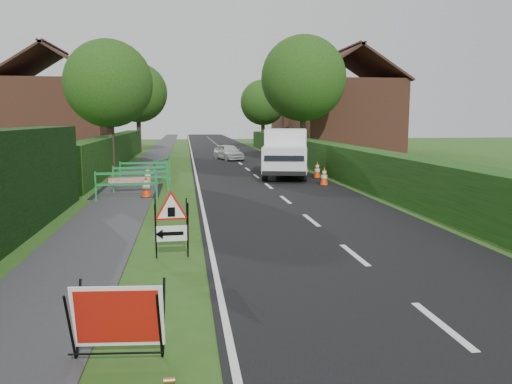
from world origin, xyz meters
TOP-DOWN VIEW (x-y plane):
  - ground at (0.00, 0.00)m, footprint 120.00×120.00m
  - road_surface at (2.50, 35.00)m, footprint 6.00×90.00m
  - footpath at (-3.00, 35.00)m, footprint 2.00×90.00m
  - hedge_west_far at (-5.00, 22.00)m, footprint 1.00×24.00m
  - hedge_east at (6.50, 16.00)m, footprint 1.20×50.00m
  - house_west at (-10.00, 30.00)m, footprint 7.50×7.40m
  - house_east_a at (11.00, 28.00)m, footprint 7.50×7.40m
  - house_east_b at (12.00, 42.00)m, footprint 7.50×7.40m
  - tree_nw at (-4.60, 18.00)m, footprint 4.40×4.40m
  - tree_ne at (6.40, 22.00)m, footprint 5.20×5.20m
  - tree_fw at (-4.60, 34.00)m, footprint 4.80×4.80m
  - tree_fe at (6.40, 38.00)m, footprint 4.20×4.20m
  - red_rect_sign at (-1.64, -2.84)m, footprint 1.07×0.71m
  - triangle_sign at (-1.17, 1.29)m, footprint 0.82×0.82m
  - works_van at (3.85, 14.71)m, footprint 2.94×5.21m
  - traffic_cone_0 at (4.83, 11.45)m, footprint 0.38×0.38m
  - traffic_cone_1 at (5.22, 14.02)m, footprint 0.38×0.38m
  - traffic_cone_2 at (4.96, 15.95)m, footprint 0.38×0.38m
  - traffic_cone_3 at (-2.22, 9.26)m, footprint 0.38×0.38m
  - traffic_cone_4 at (-2.42, 12.77)m, footprint 0.38×0.38m
  - ped_barrier_0 at (-2.84, 8.78)m, footprint 2.08×0.50m
  - ped_barrier_1 at (-2.53, 10.69)m, footprint 2.09×0.56m
  - ped_barrier_2 at (-2.52, 12.71)m, footprint 2.07×0.40m
  - ped_barrier_3 at (-1.90, 13.83)m, footprint 0.83×2.08m
  - redwhite_plank at (-2.92, 10.47)m, footprint 1.49×0.24m
  - litter_can at (-1.06, -3.46)m, footprint 0.12×0.07m
  - hatchback_car at (2.04, 24.92)m, footprint 2.08×3.34m

SIDE VIEW (x-z plane):
  - ground at x=0.00m, z-range 0.00..0.00m
  - hedge_west_far at x=-5.00m, z-range -0.90..0.90m
  - hedge_east at x=6.50m, z-range -0.75..0.75m
  - redwhite_plank at x=-2.92m, z-range -0.12..0.12m
  - litter_can at x=-1.06m, z-range -0.03..0.03m
  - road_surface at x=2.50m, z-range -0.01..0.01m
  - footpath at x=-3.00m, z-range -0.01..0.02m
  - traffic_cone_0 at x=4.83m, z-range 0.00..0.79m
  - traffic_cone_1 at x=5.22m, z-range 0.00..0.79m
  - traffic_cone_2 at x=4.96m, z-range 0.00..0.79m
  - traffic_cone_3 at x=-2.22m, z-range 0.00..0.79m
  - traffic_cone_4 at x=-2.42m, z-range 0.00..0.79m
  - red_rect_sign at x=-1.64m, z-range 0.07..0.94m
  - hatchback_car at x=2.04m, z-range 0.00..1.06m
  - ped_barrier_0 at x=-2.84m, z-range 0.13..1.13m
  - ped_barrier_1 at x=-2.53m, z-range 0.13..1.13m
  - ped_barrier_2 at x=-2.52m, z-range 0.13..1.13m
  - ped_barrier_3 at x=-1.90m, z-range 0.13..1.13m
  - triangle_sign at x=-1.17m, z-range 0.22..1.37m
  - works_van at x=3.85m, z-range 0.07..2.31m
  - house_west at x=-10.00m, z-range -1.04..6.84m
  - house_east_a at x=11.00m, z-range -1.04..6.84m
  - house_east_b at x=12.00m, z-range -1.04..6.84m
  - tree_fe at x=6.40m, z-range 1.05..7.39m
  - tree_nw at x=-4.60m, z-range 1.13..7.83m
  - tree_fw at x=-4.60m, z-range 1.21..8.45m
  - tree_ne at x=6.40m, z-range 1.28..9.07m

